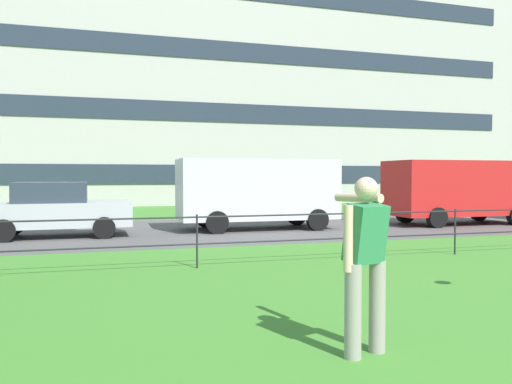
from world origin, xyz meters
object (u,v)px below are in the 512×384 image
person_thrower (364,259)px  panel_van_far_right (258,190)px  panel_van_center (458,188)px  apartment_building_background (237,99)px  car_silver_right (56,209)px

person_thrower → panel_van_far_right: size_ratio=0.34×
person_thrower → panel_van_center: panel_van_center is taller
panel_van_center → apartment_building_background: size_ratio=0.13×
person_thrower → apartment_building_background: 33.23m
apartment_building_background → person_thrower: bearing=-102.3°
car_silver_right → panel_van_center: panel_van_center is taller
person_thrower → car_silver_right: person_thrower is taller
car_silver_right → panel_van_center: size_ratio=0.80×
person_thrower → apartment_building_background: size_ratio=0.04×
car_silver_right → apartment_building_background: 24.56m
car_silver_right → apartment_building_background: apartment_building_background is taller
car_silver_right → apartment_building_background: bearing=63.1°
person_thrower → car_silver_right: size_ratio=0.42×
panel_van_far_right → panel_van_center: size_ratio=1.00×
panel_van_far_right → apartment_building_background: (4.66, 20.70, 6.14)m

